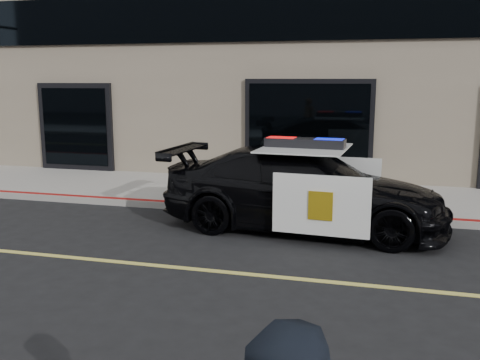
# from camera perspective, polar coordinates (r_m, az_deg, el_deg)

# --- Properties ---
(ground) EXTENTS (120.00, 120.00, 0.00)m
(ground) POSITION_cam_1_polar(r_m,az_deg,el_deg) (7.96, 7.48, -10.56)
(ground) COLOR black
(ground) RESTS_ON ground
(sidewalk_n) EXTENTS (60.00, 3.50, 0.15)m
(sidewalk_n) POSITION_cam_1_polar(r_m,az_deg,el_deg) (12.96, 10.49, -1.92)
(sidewalk_n) COLOR gray
(sidewalk_n) RESTS_ON ground
(police_car) EXTENTS (2.89, 5.70, 1.78)m
(police_car) POSITION_cam_1_polar(r_m,az_deg,el_deg) (10.35, 6.85, -0.93)
(police_car) COLOR black
(police_car) RESTS_ON ground
(fire_hydrant) EXTENTS (0.34, 0.47, 0.75)m
(fire_hydrant) POSITION_cam_1_polar(r_m,az_deg,el_deg) (12.31, -2.86, -0.39)
(fire_hydrant) COLOR beige
(fire_hydrant) RESTS_ON sidewalk_n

